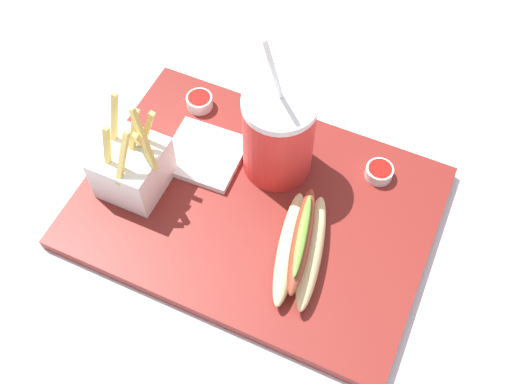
# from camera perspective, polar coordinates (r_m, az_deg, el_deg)

# --- Properties ---
(ground_plane) EXTENTS (2.40, 2.40, 0.02)m
(ground_plane) POSITION_cam_1_polar(r_m,az_deg,el_deg) (0.86, -0.00, -2.12)
(ground_plane) COLOR silver
(food_tray) EXTENTS (0.48, 0.35, 0.02)m
(food_tray) POSITION_cam_1_polar(r_m,az_deg,el_deg) (0.85, -0.00, -1.44)
(food_tray) COLOR maroon
(food_tray) RESTS_ON ground_plane
(soda_cup) EXTENTS (0.10, 0.10, 0.24)m
(soda_cup) POSITION_cam_1_polar(r_m,az_deg,el_deg) (0.82, 1.84, 5.55)
(soda_cup) COLOR red
(soda_cup) RESTS_ON food_tray
(fries_basket) EXTENTS (0.09, 0.09, 0.16)m
(fries_basket) POSITION_cam_1_polar(r_m,az_deg,el_deg) (0.84, -11.57, 2.35)
(fries_basket) COLOR white
(fries_basket) RESTS_ON food_tray
(hot_dog_1) EXTENTS (0.09, 0.18, 0.06)m
(hot_dog_1) POSITION_cam_1_polar(r_m,az_deg,el_deg) (0.78, 4.22, -5.18)
(hot_dog_1) COLOR #E5C689
(hot_dog_1) RESTS_ON food_tray
(ketchup_cup_1) EXTENTS (0.04, 0.04, 0.02)m
(ketchup_cup_1) POSITION_cam_1_polar(r_m,az_deg,el_deg) (0.94, -5.36, 8.54)
(ketchup_cup_1) COLOR white
(ketchup_cup_1) RESTS_ON food_tray
(ketchup_cup_2) EXTENTS (0.04, 0.04, 0.02)m
(ketchup_cup_2) POSITION_cam_1_polar(r_m,az_deg,el_deg) (0.87, 11.55, 1.90)
(ketchup_cup_2) COLOR white
(ketchup_cup_2) RESTS_ON food_tray
(napkin_stack) EXTENTS (0.11, 0.10, 0.01)m
(napkin_stack) POSITION_cam_1_polar(r_m,az_deg,el_deg) (0.88, -4.91, 3.57)
(napkin_stack) COLOR white
(napkin_stack) RESTS_ON food_tray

